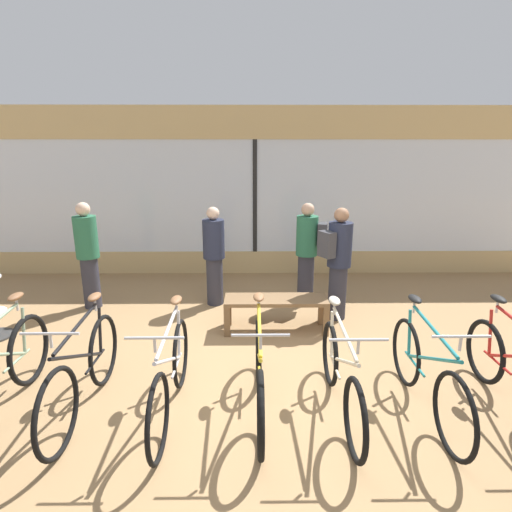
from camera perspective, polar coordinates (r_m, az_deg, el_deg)
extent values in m
plane|color=#99754C|center=(4.52, 0.22, -17.48)|extent=(24.00, 24.00, 0.00)
cube|color=tan|center=(8.04, -0.16, -0.84)|extent=(12.00, 0.08, 0.45)
cube|color=silver|center=(7.78, -0.16, 8.40)|extent=(12.00, 0.04, 2.15)
cube|color=tan|center=(7.74, -0.17, 18.56)|extent=(12.00, 0.08, 0.60)
cube|color=black|center=(7.75, -0.16, 8.38)|extent=(0.08, 0.02, 2.15)
torus|color=black|center=(4.97, -29.66, -11.52)|extent=(0.05, 0.75, 0.75)
cylinder|color=gray|center=(4.85, -30.26, -9.17)|extent=(0.03, 0.11, 0.49)
cylinder|color=gray|center=(4.80, -30.97, -12.67)|extent=(0.03, 0.45, 0.03)
cylinder|color=#B2B2B7|center=(4.71, -30.99, -5.89)|extent=(0.02, 0.02, 0.14)
ellipsoid|color=brown|center=(4.68, -31.12, -4.98)|extent=(0.11, 0.22, 0.06)
torus|color=black|center=(4.64, -20.93, -12.39)|extent=(0.04, 0.74, 0.74)
torus|color=black|center=(3.82, -26.52, -19.39)|extent=(0.04, 0.74, 0.74)
cylinder|color=black|center=(4.07, -23.98, -12.92)|extent=(0.03, 0.98, 0.51)
cylinder|color=black|center=(4.51, -21.40, -9.90)|extent=(0.03, 0.11, 0.49)
cylinder|color=black|center=(3.98, -24.24, -9.21)|extent=(0.03, 0.91, 0.10)
cylinder|color=black|center=(4.45, -21.99, -13.75)|extent=(0.03, 0.47, 0.03)
cylinder|color=#B2B2B7|center=(4.35, -21.97, -6.40)|extent=(0.02, 0.02, 0.14)
ellipsoid|color=brown|center=(4.33, -22.07, -5.42)|extent=(0.11, 0.22, 0.06)
cylinder|color=#B2B2B7|center=(3.58, -27.27, -10.70)|extent=(0.02, 0.02, 0.12)
cylinder|color=#ADADB2|center=(3.55, -27.38, -9.83)|extent=(0.46, 0.02, 0.02)
torus|color=black|center=(4.39, -10.72, -13.49)|extent=(0.04, 0.71, 0.71)
torus|color=black|center=(3.53, -13.81, -21.53)|extent=(0.04, 0.71, 0.71)
cylinder|color=#BCBCC1|center=(3.79, -12.39, -14.32)|extent=(0.03, 0.97, 0.51)
cylinder|color=#BCBCC1|center=(4.24, -10.98, -10.90)|extent=(0.03, 0.11, 0.49)
cylinder|color=#BCBCC1|center=(3.69, -12.54, -10.37)|extent=(0.03, 0.90, 0.10)
cylinder|color=#BCBCC1|center=(4.18, -11.29, -15.02)|extent=(0.03, 0.47, 0.03)
cylinder|color=#B2B2B7|center=(4.08, -11.29, -7.22)|extent=(0.02, 0.02, 0.14)
ellipsoid|color=brown|center=(4.05, -11.35, -6.18)|extent=(0.11, 0.22, 0.06)
cylinder|color=#B2B2B7|center=(3.26, -14.25, -12.23)|extent=(0.02, 0.02, 0.12)
cylinder|color=#ADADB2|center=(3.23, -14.32, -11.28)|extent=(0.46, 0.02, 0.02)
torus|color=black|center=(4.39, 0.35, -13.20)|extent=(0.05, 0.71, 0.71)
torus|color=black|center=(3.48, 0.65, -21.63)|extent=(0.05, 0.71, 0.71)
cylinder|color=gold|center=(3.77, 0.50, -14.16)|extent=(0.03, 1.01, 0.51)
cylinder|color=gold|center=(4.24, 0.36, -10.61)|extent=(0.03, 0.11, 0.49)
cylinder|color=gold|center=(3.67, 0.50, -10.18)|extent=(0.03, 0.94, 0.10)
cylinder|color=gold|center=(4.17, 0.40, -14.79)|extent=(0.03, 0.49, 0.03)
cylinder|color=#B2B2B7|center=(4.08, 0.38, -6.93)|extent=(0.02, 0.02, 0.14)
ellipsoid|color=brown|center=(4.05, 0.38, -5.88)|extent=(0.11, 0.22, 0.06)
cylinder|color=#B2B2B7|center=(3.21, 0.66, -12.21)|extent=(0.02, 0.02, 0.12)
cylinder|color=#ADADB2|center=(3.18, 0.66, -11.25)|extent=(0.46, 0.02, 0.02)
torus|color=black|center=(4.42, 10.53, -13.53)|extent=(0.05, 0.67, 0.67)
torus|color=black|center=(3.55, 13.96, -21.69)|extent=(0.05, 0.67, 0.67)
cylinder|color=beige|center=(3.82, 12.35, -14.44)|extent=(0.03, 1.00, 0.51)
cylinder|color=beige|center=(4.27, 10.78, -10.96)|extent=(0.03, 0.11, 0.49)
cylinder|color=beige|center=(3.72, 12.49, -10.51)|extent=(0.03, 0.92, 0.10)
cylinder|color=beige|center=(4.21, 11.16, -15.09)|extent=(0.03, 0.48, 0.03)
cylinder|color=#B2B2B7|center=(4.11, 11.10, -7.32)|extent=(0.02, 0.02, 0.14)
ellipsoid|color=#B2A893|center=(4.08, 11.16, -6.28)|extent=(0.11, 0.22, 0.06)
cylinder|color=#B2B2B7|center=(3.28, 14.39, -12.46)|extent=(0.02, 0.02, 0.12)
cylinder|color=#ADADB2|center=(3.25, 14.46, -11.53)|extent=(0.46, 0.02, 0.02)
torus|color=black|center=(4.63, 20.61, -12.69)|extent=(0.04, 0.71, 0.71)
torus|color=black|center=(3.81, 26.43, -19.75)|extent=(0.04, 0.71, 0.71)
cylinder|color=#1E7A7F|center=(4.06, 23.77, -13.26)|extent=(0.03, 0.98, 0.51)
cylinder|color=#1E7A7F|center=(4.49, 21.08, -10.20)|extent=(0.03, 0.11, 0.49)
cylinder|color=#1E7A7F|center=(3.97, 24.02, -9.55)|extent=(0.03, 0.91, 0.10)
cylinder|color=#1E7A7F|center=(4.43, 21.71, -14.07)|extent=(0.03, 0.47, 0.03)
cylinder|color=#B2B2B7|center=(4.34, 21.65, -6.71)|extent=(0.02, 0.02, 0.14)
ellipsoid|color=black|center=(4.31, 21.76, -5.72)|extent=(0.11, 0.22, 0.06)
cylinder|color=#B2B2B7|center=(3.57, 27.16, -11.07)|extent=(0.02, 0.02, 0.12)
cylinder|color=#ADADB2|center=(3.54, 27.28, -10.19)|extent=(0.46, 0.02, 0.02)
torus|color=black|center=(5.02, 29.86, -11.72)|extent=(0.05, 0.68, 0.68)
cylinder|color=red|center=(4.89, 30.47, -9.39)|extent=(0.03, 0.11, 0.49)
cylinder|color=red|center=(4.85, 31.20, -12.85)|extent=(0.03, 0.45, 0.03)
cylinder|color=#B2B2B7|center=(4.75, 31.21, -6.15)|extent=(0.02, 0.02, 0.14)
ellipsoid|color=black|center=(4.72, 31.34, -5.25)|extent=(0.11, 0.22, 0.06)
cube|color=brown|center=(5.47, 2.87, -6.27)|extent=(1.40, 0.44, 0.05)
cube|color=brown|center=(5.40, -4.16, -9.30)|extent=(0.08, 0.08, 0.42)
cube|color=brown|center=(5.47, 9.95, -9.13)|extent=(0.08, 0.08, 0.42)
cube|color=brown|center=(5.72, -3.94, -7.81)|extent=(0.08, 0.08, 0.42)
cube|color=brown|center=(5.80, 9.31, -7.68)|extent=(0.08, 0.08, 0.42)
cylinder|color=#2D2D38|center=(5.98, 11.53, -5.10)|extent=(0.35, 0.35, 0.80)
cylinder|color=#23283D|center=(5.77, 11.90, 1.61)|extent=(0.46, 0.46, 0.64)
sphere|color=#9E7051|center=(5.69, 12.13, 5.74)|extent=(0.21, 0.21, 0.21)
cube|color=#38383D|center=(5.61, 10.08, 1.66)|extent=(0.24, 0.28, 0.36)
cylinder|color=#2D2D38|center=(6.77, -22.48, -3.51)|extent=(0.33, 0.33, 0.81)
cylinder|color=#286647|center=(6.59, -23.12, 2.49)|extent=(0.44, 0.44, 0.64)
sphere|color=beige|center=(6.52, -23.50, 6.15)|extent=(0.21, 0.21, 0.21)
cylinder|color=#2D2D38|center=(6.53, 7.09, -3.20)|extent=(0.31, 0.31, 0.79)
cylinder|color=#286647|center=(6.34, 7.30, 2.89)|extent=(0.41, 0.41, 0.63)
sphere|color=tan|center=(6.27, 7.43, 6.60)|extent=(0.20, 0.20, 0.20)
cube|color=#38383D|center=(6.32, 9.47, 3.04)|extent=(0.19, 0.27, 0.36)
cylinder|color=#2D2D38|center=(6.43, -5.91, -3.57)|extent=(0.35, 0.35, 0.77)
cylinder|color=#23283D|center=(6.25, -6.08, 2.43)|extent=(0.46, 0.46, 0.61)
sphere|color=beige|center=(6.17, -6.18, 6.08)|extent=(0.20, 0.20, 0.20)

